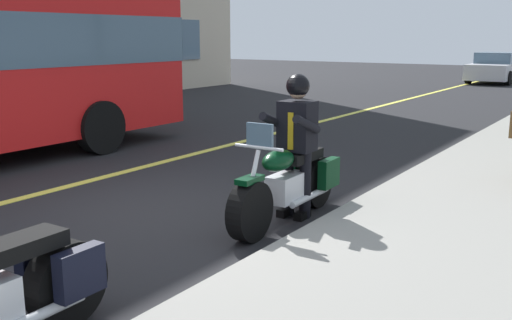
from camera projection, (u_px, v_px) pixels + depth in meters
The scene contains 5 objects.
ground_plane at pixel (158, 213), 7.37m from camera, with size 80.00×80.00×0.00m, color black.
lane_center_stripe at pixel (55, 190), 8.46m from camera, with size 60.00×0.16×0.01m, color #E5DB4C.
motorcycle_main at pixel (289, 184), 6.99m from camera, with size 2.21×0.62×1.26m.
rider_main at pixel (297, 133), 7.02m from camera, with size 0.63×0.55×1.74m.
car_silver at pixel (496, 68), 27.60m from camera, with size 4.60×1.92×1.40m.
Camera 1 is at (5.20, 4.96, 2.18)m, focal length 41.29 mm.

